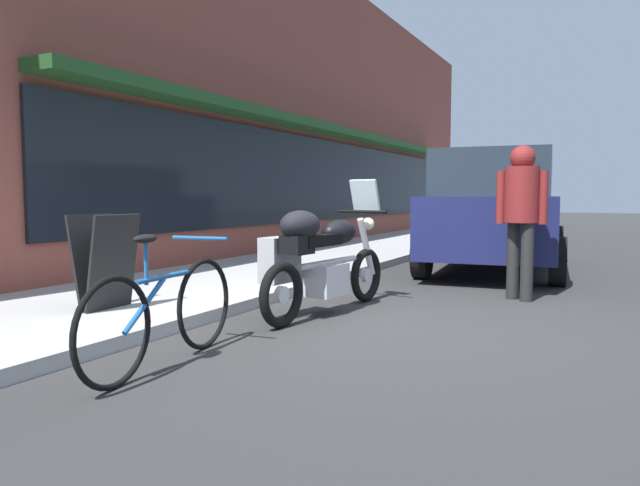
# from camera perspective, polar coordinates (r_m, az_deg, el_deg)

# --- Properties ---
(ground_plane) EXTENTS (80.00, 80.00, 0.00)m
(ground_plane) POSITION_cam_1_polar(r_m,az_deg,el_deg) (5.65, 4.04, -7.65)
(ground_plane) COLOR #2E2E2E
(storefront_building) EXTENTS (22.12, 0.90, 6.29)m
(storefront_building) POSITION_cam_1_polar(r_m,az_deg,el_deg) (13.75, 0.04, 12.48)
(storefront_building) COLOR brown
(storefront_building) RESTS_ON ground_plane
(sidewalk_curb) EXTENTS (30.00, 2.62, 0.12)m
(sidewalk_curb) POSITION_cam_1_polar(r_m,az_deg,el_deg) (14.90, 8.48, 0.19)
(sidewalk_curb) COLOR #A6A6A6
(sidewalk_curb) RESTS_ON ground_plane
(touring_motorcycle) EXTENTS (2.19, 0.82, 1.38)m
(touring_motorcycle) POSITION_cam_1_polar(r_m,az_deg,el_deg) (5.86, -0.13, -1.31)
(touring_motorcycle) COLOR black
(touring_motorcycle) RESTS_ON ground_plane
(parked_bicycle) EXTENTS (1.74, 0.48, 0.95)m
(parked_bicycle) POSITION_cam_1_polar(r_m,az_deg,el_deg) (4.27, -14.96, -6.54)
(parked_bicycle) COLOR black
(parked_bicycle) RESTS_ON ground_plane
(parked_minivan) EXTENTS (4.76, 2.37, 1.85)m
(parked_minivan) POSITION_cam_1_polar(r_m,az_deg,el_deg) (9.84, 16.86, 3.10)
(parked_minivan) COLOR #191E4C
(parked_minivan) RESTS_ON ground_plane
(pedestrian_walking) EXTENTS (0.41, 0.56, 1.77)m
(pedestrian_walking) POSITION_cam_1_polar(r_m,az_deg,el_deg) (7.06, 19.01, 3.67)
(pedestrian_walking) COLOR black
(pedestrian_walking) RESTS_ON ground_plane
(sandwich_board_sign) EXTENTS (0.55, 0.41, 0.90)m
(sandwich_board_sign) POSITION_cam_1_polar(r_m,az_deg,el_deg) (5.95, -20.19, -1.69)
(sandwich_board_sign) COLOR black
(sandwich_board_sign) RESTS_ON sidewalk_curb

